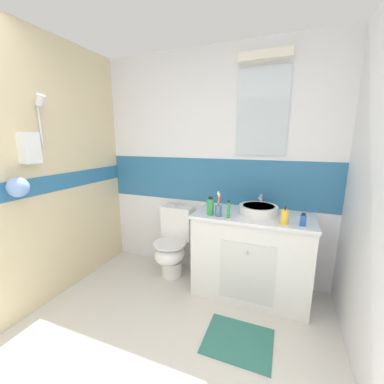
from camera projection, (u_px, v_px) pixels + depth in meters
The scene contains 12 objects.
ground_plane at pixel (164, 348), 1.85m from camera, with size 3.20×3.48×0.04m, color beige.
wall_back_tiled at pixel (214, 166), 2.71m from camera, with size 3.20×0.20×2.50m.
wall_left_shower_alcove at pixel (21, 176), 2.06m from camera, with size 0.28×3.48×2.50m.
vanity_cabinet at pixel (251, 254), 2.42m from camera, with size 1.12×0.57×0.85m.
sink_basin at pixel (258, 209), 2.32m from camera, with size 0.37×0.41×0.16m.
toilet at pixel (173, 244), 2.78m from camera, with size 0.37×0.50×0.80m.
toothbrush_cup at pixel (218, 210), 2.25m from camera, with size 0.06×0.06×0.24m.
soap_dispenser at pixel (285, 217), 2.03m from camera, with size 0.06×0.06×0.17m.
mouthwash_bottle at pixel (210, 206), 2.28m from camera, with size 0.07×0.07×0.18m.
perfume_flask_small at pixel (303, 220), 2.00m from camera, with size 0.05×0.03×0.11m.
toothpaste_tube_upright at pixel (228, 210), 2.19m from camera, with size 0.03×0.03×0.17m.
bath_mat at pixel (238, 341), 1.89m from camera, with size 0.52×0.44×0.01m, color #337266.
Camera 1 is at (0.76, -0.16, 1.56)m, focal length 22.43 mm.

